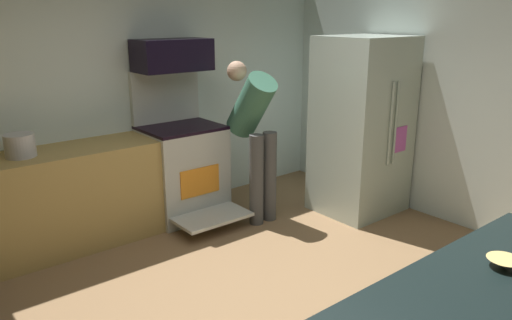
{
  "coord_description": "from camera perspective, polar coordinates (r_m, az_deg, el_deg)",
  "views": [
    {
      "loc": [
        -1.95,
        -2.25,
        2.03
      ],
      "look_at": [
        0.12,
        0.3,
        1.05
      ],
      "focal_mm": 34.42,
      "sensor_mm": 36.0,
      "label": 1
    }
  ],
  "objects": [
    {
      "name": "wall_back",
      "position": [
        5.04,
        -15.96,
        7.66
      ],
      "size": [
        5.2,
        0.12,
        2.6
      ],
      "primitive_type": "cube",
      "color": "silver",
      "rests_on": "ground"
    },
    {
      "name": "person_cook",
      "position": [
        4.85,
        -0.18,
        3.64
      ],
      "size": [
        0.31,
        0.64,
        1.58
      ],
      "color": "#484848",
      "rests_on": "ground"
    },
    {
      "name": "oven_range",
      "position": [
        5.1,
        -8.53,
        -0.95
      ],
      "size": [
        0.76,
        1.05,
        1.49
      ],
      "color": "beige",
      "rests_on": "ground"
    },
    {
      "name": "mixing_bowl_small",
      "position": [
        2.59,
        26.89,
        -10.64
      ],
      "size": [
        0.16,
        0.16,
        0.04
      ],
      "primitive_type": "cone",
      "rotation": [
        3.14,
        0.0,
        0.0
      ],
      "color": "#E6C56E",
      "rests_on": "counter_island"
    },
    {
      "name": "lower_cabinet_run",
      "position": [
        4.63,
        -23.56,
        -4.76
      ],
      "size": [
        2.4,
        0.6,
        0.9
      ],
      "primitive_type": "cube",
      "color": "tan",
      "rests_on": "ground"
    },
    {
      "name": "ground_plane",
      "position": [
        3.61,
        1.65,
        -17.81
      ],
      "size": [
        5.2,
        4.8,
        0.02
      ],
      "primitive_type": "cube",
      "color": "olive"
    },
    {
      "name": "refrigerator",
      "position": [
        5.21,
        12.17,
        3.86
      ],
      "size": [
        0.85,
        0.77,
        1.82
      ],
      "color": "#B2C2B5",
      "rests_on": "ground"
    },
    {
      "name": "stock_pot",
      "position": [
        4.45,
        -25.75,
        1.53
      ],
      "size": [
        0.24,
        0.24,
        0.19
      ],
      "primitive_type": "cylinder",
      "color": "#BDB9BD",
      "rests_on": "lower_cabinet_run"
    },
    {
      "name": "wall_right",
      "position": [
        5.07,
        24.32,
        6.89
      ],
      "size": [
        0.12,
        4.8,
        2.6
      ],
      "primitive_type": "cube",
      "color": "silver",
      "rests_on": "ground"
    },
    {
      "name": "microwave",
      "position": [
        4.97,
        -9.68,
        11.93
      ],
      "size": [
        0.74,
        0.38,
        0.31
      ],
      "primitive_type": "cube",
      "color": "black",
      "rests_on": "oven_range"
    }
  ]
}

